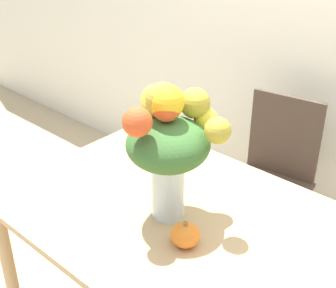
# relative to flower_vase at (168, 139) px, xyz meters

# --- Properties ---
(dining_table) EXTENTS (1.52, 1.00, 0.76)m
(dining_table) POSITION_rel_flower_vase_xyz_m (0.08, 0.02, -0.42)
(dining_table) COLOR tan
(dining_table) RESTS_ON ground_plane
(flower_vase) EXTENTS (0.40, 0.39, 0.55)m
(flower_vase) POSITION_rel_flower_vase_xyz_m (0.00, 0.00, 0.00)
(flower_vase) COLOR silver
(flower_vase) RESTS_ON dining_table
(pumpkin) EXTENTS (0.11, 0.11, 0.10)m
(pumpkin) POSITION_rel_flower_vase_xyz_m (0.18, -0.11, -0.29)
(pumpkin) COLOR orange
(pumpkin) RESTS_ON dining_table
(dining_chair_near_window) EXTENTS (0.48, 0.48, 0.94)m
(dining_chair_near_window) POSITION_rel_flower_vase_xyz_m (-0.02, 0.87, -0.60)
(dining_chair_near_window) COLOR #47382D
(dining_chair_near_window) RESTS_ON ground_plane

